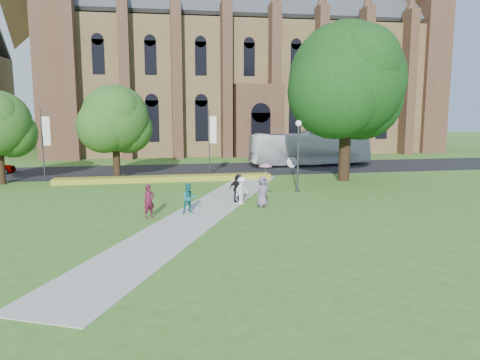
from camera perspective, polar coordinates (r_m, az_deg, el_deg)
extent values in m
plane|color=#3F611D|center=(27.02, -4.20, -4.36)|extent=(160.00, 160.00, 0.00)
cube|color=black|center=(46.65, -6.85, 1.21)|extent=(160.00, 10.00, 0.02)
cube|color=#B2B2A8|center=(27.98, -4.42, -3.85)|extent=(15.58, 28.54, 0.04)
cube|color=gold|center=(39.81, -9.12, 0.17)|extent=(18.00, 1.40, 0.45)
cube|color=brown|center=(67.42, 0.59, 10.84)|extent=(52.00, 16.00, 17.00)
cube|color=brown|center=(60.46, -22.04, 12.34)|extent=(3.50, 3.50, 21.00)
cube|color=brown|center=(70.05, 22.32, 11.76)|extent=(3.50, 3.50, 21.00)
cube|color=brown|center=(58.59, 2.27, 7.23)|extent=(6.00, 2.50, 9.00)
cylinder|color=#38383D|center=(34.44, 7.08, 2.52)|extent=(0.14, 0.14, 4.80)
sphere|color=white|center=(34.25, 7.16, 6.88)|extent=(0.44, 0.44, 0.44)
cylinder|color=#38383D|center=(34.77, 7.00, -1.29)|extent=(0.36, 0.36, 0.15)
cylinder|color=#332114|center=(40.47, 12.66, 4.59)|extent=(0.96, 0.96, 6.60)
sphere|color=#0F350E|center=(40.43, 12.91, 11.81)|extent=(9.60, 9.60, 9.60)
cylinder|color=#332114|center=(42.19, -27.15, 2.11)|extent=(0.56, 0.56, 3.85)
cylinder|color=#332114|center=(40.99, -14.83, 2.82)|extent=(0.60, 0.60, 4.12)
sphere|color=#235519|center=(40.80, -15.01, 7.28)|extent=(5.60, 5.60, 5.60)
cylinder|color=#38383D|center=(41.75, -3.77, 4.49)|extent=(0.10, 0.10, 6.00)
cube|color=white|center=(41.72, -3.30, 6.15)|extent=(0.60, 0.02, 2.40)
cylinder|color=#38383D|center=(42.49, -22.91, 3.89)|extent=(0.10, 0.10, 6.00)
cube|color=white|center=(42.35, -22.55, 5.53)|extent=(0.60, 0.02, 2.40)
imported|color=silver|center=(50.37, 8.49, 3.81)|extent=(13.06, 3.81, 3.59)
imported|color=#531327|center=(26.61, -11.03, -2.55)|extent=(0.82, 0.75, 1.87)
imported|color=#166C72|center=(27.39, -6.22, -2.24)|extent=(0.97, 0.82, 1.76)
imported|color=white|center=(29.74, 0.22, -1.30)|extent=(1.29, 1.22, 1.75)
imported|color=black|center=(30.46, -0.43, -1.06)|extent=(1.11, 0.72, 1.76)
imported|color=slate|center=(29.09, 2.77, -1.42)|extent=(1.07, 0.88, 1.88)
imported|color=#26232B|center=(32.56, -0.14, -0.59)|extent=(1.08, 1.49, 1.56)
imported|color=#DA9A9B|center=(29.03, 3.10, 1.16)|extent=(1.05, 1.05, 0.73)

